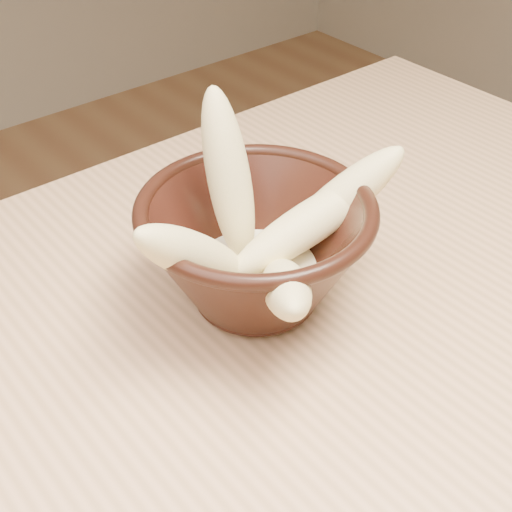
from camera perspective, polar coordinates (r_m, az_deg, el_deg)
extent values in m
cube|color=tan|center=(0.51, -1.46, -17.47)|extent=(1.20, 0.80, 0.04)
cylinder|color=tan|center=(1.21, 9.07, -3.64)|extent=(0.05, 0.05, 0.71)
cylinder|color=black|center=(0.60, 0.00, -3.38)|extent=(0.08, 0.08, 0.01)
cylinder|color=black|center=(0.58, 0.00, -1.96)|extent=(0.08, 0.08, 0.01)
torus|color=black|center=(0.54, 0.00, 3.79)|extent=(0.19, 0.19, 0.01)
cylinder|color=#FAF0C9|center=(0.58, 0.00, -1.28)|extent=(0.11, 0.11, 0.01)
ellipsoid|color=#DFD184|center=(0.56, -2.20, 6.34)|extent=(0.05, 0.08, 0.15)
ellipsoid|color=#DFD184|center=(0.51, -4.89, -0.03)|extent=(0.12, 0.05, 0.12)
ellipsoid|color=#DFD184|center=(0.58, 6.51, 4.25)|extent=(0.13, 0.08, 0.11)
ellipsoid|color=#DFD184|center=(0.57, 4.31, 2.65)|extent=(0.16, 0.05, 0.07)
ellipsoid|color=#DFD184|center=(0.51, 2.39, -2.56)|extent=(0.11, 0.13, 0.09)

